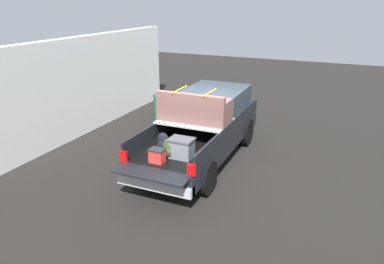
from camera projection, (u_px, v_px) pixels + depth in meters
name	position (u px, v px, depth m)	size (l,w,h in m)	color
ground_plane	(200.00, 160.00, 10.84)	(40.00, 40.00, 0.00)	black
pickup_truck	(205.00, 125.00, 10.83)	(6.05, 2.06, 2.23)	black
building_facade	(91.00, 83.00, 13.08)	(9.54, 0.36, 3.35)	white
trash_can	(161.00, 107.00, 14.44)	(0.60, 0.60, 0.98)	#1E592D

